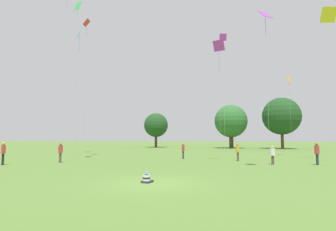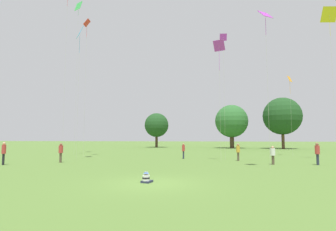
{
  "view_description": "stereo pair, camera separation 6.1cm",
  "coord_description": "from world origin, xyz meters",
  "views": [
    {
      "loc": [
        2.65,
        -12.64,
        2.2
      ],
      "look_at": [
        -0.1,
        5.62,
        3.78
      ],
      "focal_mm": 28.0,
      "sensor_mm": 36.0,
      "label": 1
    },
    {
      "loc": [
        2.71,
        -12.63,
        2.2
      ],
      "look_at": [
        -0.1,
        5.62,
        3.78
      ],
      "focal_mm": 28.0,
      "sensor_mm": 36.0,
      "label": 2
    }
  ],
  "objects": [
    {
      "name": "ground_plane",
      "position": [
        0.0,
        0.0,
        0.0
      ],
      "size": [
        300.0,
        300.0,
        0.0
      ],
      "primitive_type": "plane",
      "color": "#567A33"
    },
    {
      "name": "seated_toddler",
      "position": [
        -0.34,
        0.14,
        0.2
      ],
      "size": [
        0.56,
        0.63,
        0.53
      ],
      "rotation": [
        0.0,
        0.0,
        -0.25
      ],
      "color": "#282D47",
      "rests_on": "ground"
    },
    {
      "name": "person_standing_0",
      "position": [
        -13.81,
        6.56,
        1.13
      ],
      "size": [
        0.33,
        0.33,
        1.85
      ],
      "rotation": [
        0.0,
        0.0,
        1.54
      ],
      "color": "black",
      "rests_on": "ground"
    },
    {
      "name": "person_standing_1",
      "position": [
        0.08,
        15.11,
        0.98
      ],
      "size": [
        0.36,
        0.36,
        1.63
      ],
      "rotation": [
        0.0,
        0.0,
        4.48
      ],
      "color": "#282D42",
      "rests_on": "ground"
    },
    {
      "name": "person_standing_2",
      "position": [
        -10.38,
        9.22,
        1.03
      ],
      "size": [
        0.53,
        0.53,
        1.74
      ],
      "rotation": [
        0.0,
        0.0,
        5.46
      ],
      "color": "brown",
      "rests_on": "ground"
    },
    {
      "name": "person_standing_4",
      "position": [
        11.45,
        10.4,
        1.08
      ],
      "size": [
        0.47,
        0.47,
        1.8
      ],
      "rotation": [
        0.0,
        0.0,
        4.32
      ],
      "color": "#282D42",
      "rests_on": "ground"
    },
    {
      "name": "person_standing_5",
      "position": [
        7.95,
        10.22,
        0.89
      ],
      "size": [
        0.55,
        0.55,
        1.52
      ],
      "rotation": [
        0.0,
        0.0,
        0.93
      ],
      "color": "brown",
      "rests_on": "ground"
    },
    {
      "name": "person_standing_6",
      "position": [
        5.51,
        13.44,
        0.98
      ],
      "size": [
        0.47,
        0.47,
        1.65
      ],
      "rotation": [
        0.0,
        0.0,
        3.55
      ],
      "color": "brown",
      "rests_on": "ground"
    },
    {
      "name": "kite_0",
      "position": [
        -14.68,
        19.55,
        19.52
      ],
      "size": [
        1.31,
        0.94,
        20.84
      ],
      "rotation": [
        0.0,
        0.0,
        5.02
      ],
      "color": "green",
      "rests_on": "ground"
    },
    {
      "name": "kite_1",
      "position": [
        4.38,
        14.57,
        11.92
      ],
      "size": [
        0.75,
        0.31,
        13.07
      ],
      "rotation": [
        0.0,
        0.0,
        2.47
      ],
      "color": "#B738C6",
      "rests_on": "ground"
    },
    {
      "name": "kite_4",
      "position": [
        12.55,
        20.51,
        8.88
      ],
      "size": [
        0.71,
        0.8,
        9.68
      ],
      "rotation": [
        0.0,
        0.0,
        0.13
      ],
      "color": "orange",
      "rests_on": "ground"
    },
    {
      "name": "kite_5",
      "position": [
        -11.27,
        15.32,
        14.86
      ],
      "size": [
        0.68,
        0.95,
        16.05
      ],
      "rotation": [
        0.0,
        0.0,
        4.05
      ],
      "color": "red",
      "rests_on": "ground"
    },
    {
      "name": "kite_6",
      "position": [
        14.75,
        14.59,
        14.15
      ],
      "size": [
        1.58,
        0.89,
        15.1
      ],
      "rotation": [
        0.0,
        0.0,
        2.49
      ],
      "color": "yellow",
      "rests_on": "ground"
    },
    {
      "name": "kite_7",
      "position": [
        6.86,
        6.32,
        10.6
      ],
      "size": [
        1.1,
        1.02,
        11.37
      ],
      "rotation": [
        0.0,
        0.0,
        6.09
      ],
      "color": "#B738C6",
      "rests_on": "ground"
    },
    {
      "name": "kite_8",
      "position": [
        3.82,
        12.14,
        10.63
      ],
      "size": [
        1.17,
        0.87,
        11.44
      ],
      "rotation": [
        0.0,
        0.0,
        2.02
      ],
      "color": "#B738C6",
      "rests_on": "ground"
    },
    {
      "name": "kite_9",
      "position": [
        -10.33,
        11.96,
        12.75
      ],
      "size": [
        1.18,
        1.28,
        13.66
      ],
      "rotation": [
        0.0,
        0.0,
        4.61
      ],
      "color": "#339EDB",
      "rests_on": "ground"
    },
    {
      "name": "distant_tree_0",
      "position": [
        7.63,
        44.52,
        5.73
      ],
      "size": [
        6.93,
        6.93,
        9.23
      ],
      "color": "#473323",
      "rests_on": "ground"
    },
    {
      "name": "distant_tree_1",
      "position": [
        17.5,
        42.95,
        6.57
      ],
      "size": [
        7.51,
        7.51,
        10.34
      ],
      "color": "brown",
      "rests_on": "ground"
    },
    {
      "name": "distant_tree_2",
      "position": [
        -9.14,
        46.82,
        5.12
      ],
      "size": [
        5.54,
        5.54,
        7.91
      ],
      "color": "#473323",
      "rests_on": "ground"
    }
  ]
}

